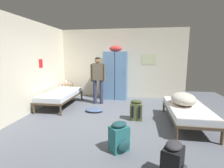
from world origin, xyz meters
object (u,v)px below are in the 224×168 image
(shelf_unit, at_px, (68,89))
(clothes_pile_denim, at_px, (94,110))
(lotion_bottle, at_px, (69,82))
(bed_left_rear, at_px, (61,95))
(water_bottle, at_px, (66,81))
(bedding_heap, at_px, (183,99))
(backpack_black, at_px, (174,161))
(person_traveler, at_px, (98,76))
(locker_bank, at_px, (116,74))
(backpack_olive, at_px, (136,110))
(backpack_teal, at_px, (119,137))
(bed_right, at_px, (187,110))

(shelf_unit, height_order, clothes_pile_denim, shelf_unit)
(shelf_unit, relative_size, lotion_bottle, 4.34)
(bed_left_rear, distance_m, water_bottle, 1.25)
(water_bottle, bearing_deg, lotion_bottle, -21.80)
(bed_left_rear, xyz_separation_m, bedding_heap, (3.74, -0.96, 0.26))
(water_bottle, relative_size, backpack_black, 0.36)
(person_traveler, xyz_separation_m, backpack_black, (1.92, -3.49, -0.74))
(shelf_unit, xyz_separation_m, clothes_pile_denim, (1.54, -1.57, -0.29))
(locker_bank, height_order, lotion_bottle, locker_bank)
(bedding_heap, bearing_deg, backpack_olive, 176.57)
(water_bottle, xyz_separation_m, backpack_teal, (2.63, -3.64, -0.40))
(bed_right, height_order, water_bottle, water_bottle)
(bedding_heap, bearing_deg, water_bottle, 152.35)
(locker_bank, relative_size, backpack_teal, 3.76)
(person_traveler, distance_m, backpack_teal, 3.20)
(person_traveler, bearing_deg, bed_right, -29.50)
(bedding_heap, bearing_deg, shelf_unit, 152.11)
(bed_right, relative_size, bedding_heap, 2.43)
(lotion_bottle, xyz_separation_m, backpack_black, (3.31, -4.16, -0.37))
(person_traveler, bearing_deg, backpack_olive, -44.24)
(shelf_unit, bearing_deg, person_traveler, -25.93)
(backpack_black, bearing_deg, clothes_pile_denim, 125.02)
(bed_left_rear, bearing_deg, locker_bank, 36.35)
(bed_left_rear, height_order, lotion_bottle, lotion_bottle)
(backpack_teal, height_order, clothes_pile_denim, backpack_teal)
(bed_left_rear, height_order, water_bottle, water_bottle)
(shelf_unit, bearing_deg, water_bottle, 165.96)
(backpack_olive, distance_m, clothes_pile_denim, 1.38)
(water_bottle, relative_size, clothes_pile_denim, 0.35)
(bed_right, relative_size, water_bottle, 9.71)
(backpack_olive, bearing_deg, locker_bank, 111.72)
(bed_left_rear, height_order, bedding_heap, bedding_heap)
(person_traveler, relative_size, water_bottle, 8.44)
(person_traveler, relative_size, backpack_black, 3.00)
(clothes_pile_denim, bearing_deg, bed_left_rear, 161.79)
(backpack_teal, height_order, backpack_olive, same)
(person_traveler, height_order, clothes_pile_denim, person_traveler)
(bed_left_rear, bearing_deg, bed_right, -15.18)
(shelf_unit, distance_m, backpack_teal, 4.43)
(bed_right, distance_m, clothes_pile_denim, 2.62)
(lotion_bottle, height_order, backpack_teal, lotion_bottle)
(backpack_black, bearing_deg, locker_bank, 108.15)
(shelf_unit, bearing_deg, locker_bank, 3.28)
(person_traveler, xyz_separation_m, backpack_teal, (1.10, -2.91, -0.74))
(locker_bank, xyz_separation_m, water_bottle, (-2.05, -0.09, -0.31))
(locker_bank, height_order, bed_left_rear, locker_bank)
(backpack_black, height_order, backpack_teal, same)
(backpack_black, bearing_deg, lotion_bottle, 128.50)
(person_traveler, xyz_separation_m, lotion_bottle, (-1.39, 0.67, -0.37))
(bedding_heap, xyz_separation_m, lotion_bottle, (-3.92, 2.07, -0.02))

